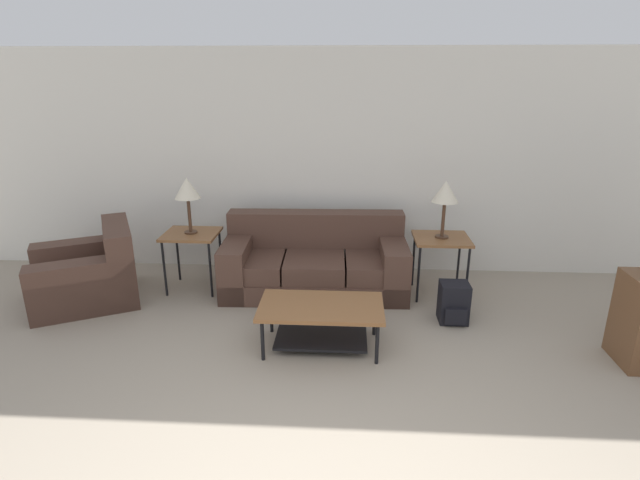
# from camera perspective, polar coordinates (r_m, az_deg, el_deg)

# --- Properties ---
(wall_back) EXTENTS (9.12, 0.06, 2.60)m
(wall_back) POSITION_cam_1_polar(r_m,az_deg,el_deg) (5.93, 1.69, 8.70)
(wall_back) COLOR silver
(wall_back) RESTS_ON ground_plane
(couch) EXTENTS (2.02, 0.98, 0.82)m
(couch) POSITION_cam_1_polar(r_m,az_deg,el_deg) (5.56, -0.58, -2.76)
(couch) COLOR #4C3328
(couch) RESTS_ON ground_plane
(armchair) EXTENTS (1.34, 1.32, 0.80)m
(armchair) POSITION_cam_1_polar(r_m,az_deg,el_deg) (5.85, -24.92, -3.64)
(armchair) COLOR #4C3328
(armchair) RESTS_ON ground_plane
(coffee_table) EXTENTS (1.08, 0.61, 0.41)m
(coffee_table) POSITION_cam_1_polar(r_m,az_deg,el_deg) (4.41, 0.13, -8.67)
(coffee_table) COLOR brown
(coffee_table) RESTS_ON ground_plane
(side_table_left) EXTENTS (0.58, 0.52, 0.66)m
(side_table_left) POSITION_cam_1_polar(r_m,az_deg,el_deg) (5.65, -14.48, 0.16)
(side_table_left) COLOR brown
(side_table_left) RESTS_ON ground_plane
(side_table_right) EXTENTS (0.58, 0.52, 0.66)m
(side_table_right) POSITION_cam_1_polar(r_m,az_deg,el_deg) (5.48, 13.69, -0.37)
(side_table_right) COLOR brown
(side_table_right) RESTS_ON ground_plane
(table_lamp_left) EXTENTS (0.28, 0.28, 0.61)m
(table_lamp_left) POSITION_cam_1_polar(r_m,az_deg,el_deg) (5.51, -14.94, 5.59)
(table_lamp_left) COLOR #472D1E
(table_lamp_left) RESTS_ON side_table_left
(table_lamp_right) EXTENTS (0.28, 0.28, 0.61)m
(table_lamp_right) POSITION_cam_1_polar(r_m,az_deg,el_deg) (5.33, 14.14, 5.22)
(table_lamp_right) COLOR #472D1E
(table_lamp_right) RESTS_ON side_table_right
(backpack) EXTENTS (0.28, 0.32, 0.40)m
(backpack) POSITION_cam_1_polar(r_m,az_deg,el_deg) (5.05, 15.03, -6.97)
(backpack) COLOR black
(backpack) RESTS_ON ground_plane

